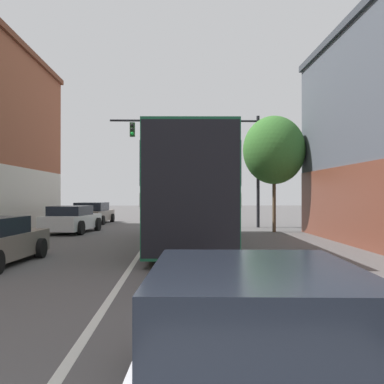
% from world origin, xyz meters
% --- Properties ---
extents(lane_center_line, '(0.14, 41.28, 0.01)m').
position_xyz_m(lane_center_line, '(0.00, 14.64, 0.00)').
color(lane_center_line, silver).
rests_on(lane_center_line, ground_plane).
extents(bus, '(3.02, 11.94, 3.75)m').
position_xyz_m(bus, '(1.65, 16.53, 2.10)').
color(bus, '#145133').
rests_on(bus, ground_plane).
extents(hatchback_foreground, '(2.28, 4.43, 1.25)m').
position_xyz_m(hatchback_foreground, '(1.83, 3.24, 0.59)').
color(hatchback_foreground, silver).
rests_on(hatchback_foreground, ground_plane).
extents(parked_car_left_near, '(2.38, 4.43, 1.31)m').
position_xyz_m(parked_car_left_near, '(-4.02, 21.89, 0.64)').
color(parked_car_left_near, silver).
rests_on(parked_car_left_near, ground_plane).
extents(parked_car_left_far, '(2.39, 4.73, 1.36)m').
position_xyz_m(parked_car_left_far, '(-4.38, 29.21, 0.65)').
color(parked_car_left_far, slate).
rests_on(parked_car_left_far, ground_plane).
extents(traffic_signal_gantry, '(8.53, 0.36, 6.38)m').
position_xyz_m(traffic_signal_gantry, '(3.22, 25.27, 4.66)').
color(traffic_signal_gantry, black).
rests_on(traffic_signal_gantry, ground_plane).
extents(street_tree_near, '(3.10, 2.79, 5.80)m').
position_xyz_m(street_tree_near, '(5.99, 21.98, 4.09)').
color(street_tree_near, brown).
rests_on(street_tree_near, ground_plane).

